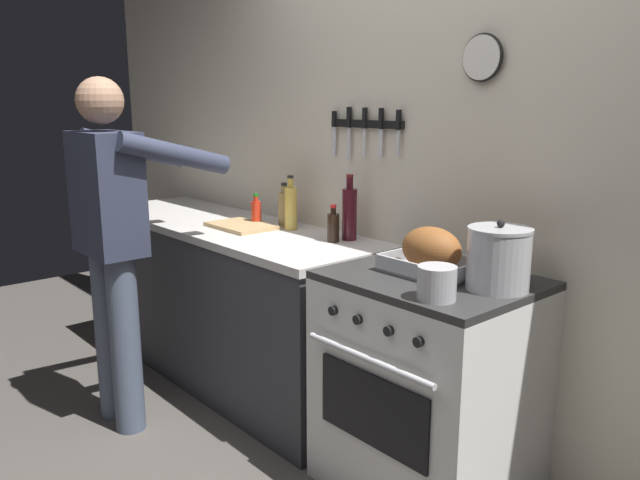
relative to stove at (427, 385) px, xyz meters
name	(u,v)px	position (x,y,z in m)	size (l,w,h in m)	color
wall_back	(449,161)	(-0.22, 0.36, 0.85)	(6.00, 0.13, 2.60)	beige
counter_block	(230,301)	(-1.42, 0.00, 0.00)	(2.03, 0.65, 0.90)	#38383D
stove	(427,385)	(0.00, 0.00, 0.00)	(0.76, 0.67, 0.90)	white
person_cook	(114,233)	(-1.33, -0.68, 0.50)	(0.51, 0.63, 1.66)	#4C566B
roasting_pan	(431,253)	(-0.03, 0.03, 0.53)	(0.35, 0.26, 0.18)	#B7B7BC
stock_pot	(499,258)	(0.26, 0.04, 0.56)	(0.23, 0.23, 0.25)	#B7B7BC
saucepan	(437,283)	(0.19, -0.22, 0.51)	(0.13, 0.13, 0.12)	#B7B7BC
cutting_board	(241,226)	(-1.26, -0.02, 0.46)	(0.36, 0.24, 0.02)	tan
bottle_vinegar	(284,209)	(-1.13, 0.17, 0.55)	(0.06, 0.06, 0.24)	#997F4C
bottle_cooking_oil	(291,207)	(-1.05, 0.15, 0.57)	(0.06, 0.06, 0.28)	gold
bottle_hot_sauce	(256,212)	(-1.28, 0.09, 0.52)	(0.05, 0.05, 0.17)	red
bottle_wine_red	(349,213)	(-0.67, 0.21, 0.58)	(0.07, 0.07, 0.32)	#47141E
bottle_soy_sauce	(333,227)	(-0.69, 0.12, 0.52)	(0.06, 0.06, 0.18)	black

